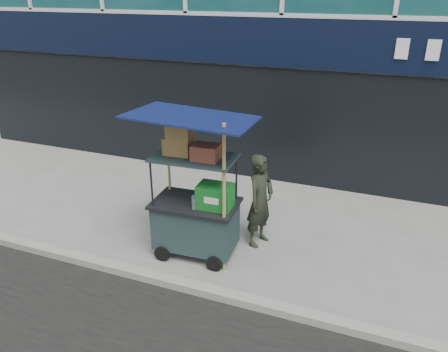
% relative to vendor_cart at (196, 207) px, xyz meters
% --- Properties ---
extents(ground, '(80.00, 80.00, 0.00)m').
position_rel_vendor_cart_xyz_m(ground, '(0.38, -0.69, -0.82)').
color(ground, slate).
rests_on(ground, ground).
extents(curb, '(80.00, 0.18, 0.12)m').
position_rel_vendor_cart_xyz_m(curb, '(0.38, -0.89, -0.76)').
color(curb, gray).
rests_on(curb, ground).
extents(vendor_cart, '(1.79, 1.31, 2.33)m').
position_rel_vendor_cart_xyz_m(vendor_cart, '(0.00, 0.00, 0.00)').
color(vendor_cart, '#1C2D30').
rests_on(vendor_cart, ground).
extents(vendor_man, '(0.51, 0.64, 1.55)m').
position_rel_vendor_cart_xyz_m(vendor_man, '(0.81, 0.65, -0.04)').
color(vendor_man, black).
rests_on(vendor_man, ground).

